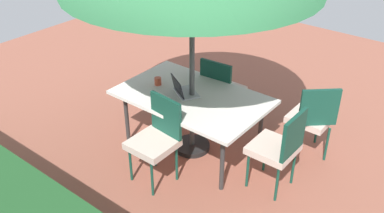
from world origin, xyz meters
TOP-DOWN VIEW (x-y plane):
  - ground_plane at (0.00, 0.00)m, footprint 10.00×10.00m
  - dining_table at (0.00, 0.00)m, footprint 1.74×1.09m
  - chair_southwest at (-1.18, -0.77)m, footprint 0.59×0.59m
  - chair_south at (0.04, -0.66)m, footprint 0.47×0.48m
  - chair_north at (-0.04, 0.67)m, footprint 0.47×0.48m
  - chair_west at (-1.16, 0.00)m, footprint 0.46×0.46m
  - laptop at (0.10, 0.04)m, footprint 0.40×0.37m
  - cup at (0.49, 0.05)m, footprint 0.08×0.08m

SIDE VIEW (x-z plane):
  - ground_plane at x=0.00m, z-range -0.02..0.00m
  - chair_southwest at x=-1.18m, z-range 0.06..1.04m
  - chair_south at x=0.04m, z-range 0.06..1.04m
  - chair_north at x=-0.04m, z-range 0.06..1.04m
  - chair_west at x=-1.16m, z-range 0.06..1.04m
  - dining_table at x=0.00m, z-range 0.32..1.08m
  - cup at x=0.49m, z-range 0.75..0.85m
  - laptop at x=0.10m, z-range 0.69..0.91m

